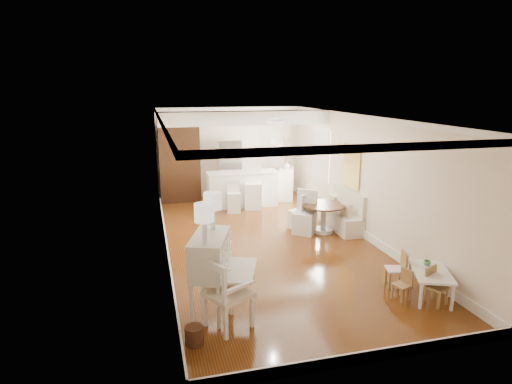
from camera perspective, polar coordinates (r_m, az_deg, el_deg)
name	(u,v)px	position (r m, az deg, el deg)	size (l,w,h in m)	color
room	(266,153)	(9.52, 1.39, 5.22)	(9.00, 9.04, 2.82)	brown
secretary_bureau	(210,274)	(6.66, -6.11, -10.87)	(0.99, 1.01, 1.26)	silver
gustavian_armchair	(228,293)	(6.31, -3.73, -13.23)	(0.62, 0.62, 1.08)	white
wicker_basket	(194,335)	(6.18, -8.23, -18.39)	(0.26, 0.26, 0.26)	#4C2A18
kids_table	(430,284)	(7.79, 22.17, -11.28)	(0.57, 0.94, 0.47)	white
kids_chair_a	(402,285)	(7.56, 18.88, -11.60)	(0.25, 0.25, 0.52)	#A4784A
kids_chair_b	(396,269)	(7.95, 18.13, -9.71)	(0.31, 0.31, 0.65)	#9F7C48
kids_chair_c	(437,286)	(7.57, 22.97, -11.51)	(0.30, 0.30, 0.62)	#9A7846
banquette	(341,209)	(10.68, 11.22, -2.28)	(0.52, 1.60, 0.98)	silver
dining_table	(323,218)	(10.36, 8.97, -3.50)	(1.03, 1.03, 0.70)	#482B17
slip_chair_near	(305,213)	(10.20, 6.49, -2.74)	(0.49, 0.51, 1.03)	silver
slip_chair_far	(300,211)	(10.56, 5.84, -2.50)	(0.43, 0.44, 0.90)	white
breakfast_counter	(242,189)	(12.46, -1.84, 0.41)	(2.05, 0.65, 1.03)	white
bar_stool_left	(234,197)	(11.85, -3.00, -0.64)	(0.36, 0.36, 0.90)	white
bar_stool_right	(253,188)	(12.19, -0.40, 0.54)	(0.48, 0.48, 1.20)	white
pantry_cabinet	(179,164)	(13.14, -10.17, 3.73)	(1.20, 0.60, 2.30)	#381E11
fridge	(241,169)	(13.42, -1.99, 3.07)	(0.75, 0.65, 1.80)	silver
sideboard	(286,183)	(13.40, 4.04, 1.16)	(0.44, 0.99, 0.94)	white
pencil_cup	(427,263)	(7.86, 21.86, -8.80)	(0.12, 0.12, 0.09)	#589763
branch_vase	(287,165)	(13.34, 4.11, 3.61)	(0.20, 0.20, 0.21)	white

